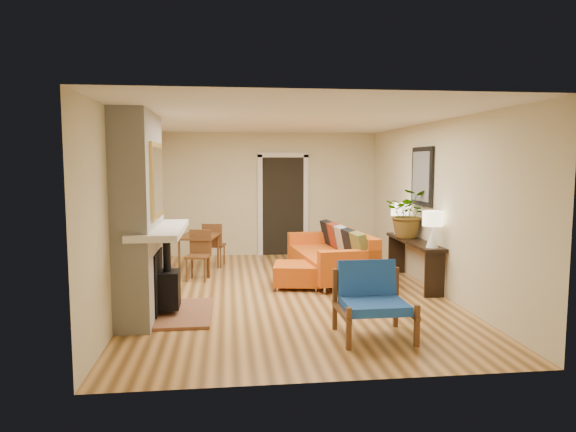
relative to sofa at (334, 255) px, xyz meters
name	(u,v)px	position (x,y,z in m)	size (l,w,h in m)	color
room_shell	(303,199)	(-0.28, 1.72, 0.85)	(6.50, 6.50, 6.50)	tan
fireplace	(143,221)	(-2.89, -1.92, 0.85)	(1.09, 1.68, 2.60)	white
sofa	(334,255)	(0.00, 0.00, 0.00)	(1.20, 2.35, 0.89)	silver
ottoman	(297,273)	(-0.72, -0.59, -0.18)	(0.84, 0.84, 0.37)	silver
blue_chair	(371,296)	(-0.19, -2.95, 0.06)	(0.81, 0.79, 0.84)	brown
dining_table	(203,243)	(-2.26, 0.64, 0.15)	(0.88, 1.59, 0.83)	brown
console_table	(414,249)	(1.18, -0.63, 0.18)	(0.34, 1.85, 0.72)	black
lamp_near	(433,225)	(1.18, -1.36, 0.67)	(0.30, 0.30, 0.54)	white
lamp_far	(399,215)	(1.18, 0.11, 0.67)	(0.30, 0.30, 0.54)	white
houseplant	(409,213)	(1.17, -0.37, 0.74)	(0.74, 0.64, 0.82)	#1E5919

